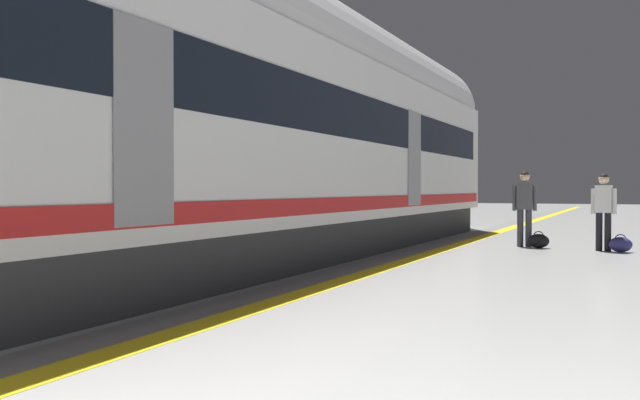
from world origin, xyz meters
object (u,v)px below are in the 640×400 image
passenger_near (525,203)px  duffel_bag_mid (620,244)px  high_speed_train (237,111)px  passenger_mid (604,206)px  duffel_bag_near (539,241)px

passenger_near → duffel_bag_mid: size_ratio=3.72×
high_speed_train → passenger_near: (3.62, 5.94, -1.55)m
passenger_near → duffel_bag_mid: passenger_near is taller
passenger_mid → high_speed_train: bearing=-133.2°
duffel_bag_near → passenger_mid: bearing=-8.3°
high_speed_train → passenger_near: bearing=58.7°
duffel_bag_near → high_speed_train: bearing=-124.5°
high_speed_train → duffel_bag_mid: size_ratio=60.47×
passenger_near → duffel_bag_near: 0.88m
passenger_mid → duffel_bag_mid: 0.83m
passenger_near → passenger_mid: size_ratio=1.04×
passenger_near → passenger_mid: (1.60, -0.39, -0.04)m
passenger_mid → duffel_bag_mid: bearing=-19.9°
passenger_near → high_speed_train: bearing=-121.3°
duffel_bag_mid → passenger_mid: bearing=160.1°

